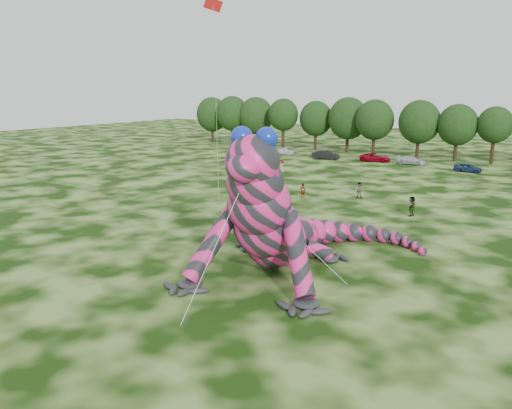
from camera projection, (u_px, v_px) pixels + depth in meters
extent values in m
plane|color=#16330A|center=(317.00, 278.00, 30.31)|extent=(240.00, 240.00, 0.00)
cube|color=red|center=(213.00, 5.00, 40.23)|extent=(1.33, 1.16, 1.17)
cylinder|color=silver|center=(216.00, 115.00, 44.88)|extent=(0.02, 0.02, 18.63)
cylinder|color=#382314|center=(219.00, 203.00, 49.50)|extent=(0.08, 0.08, 0.24)
imported|color=white|center=(284.00, 151.00, 86.72)|extent=(3.79, 1.66, 1.27)
imported|color=black|center=(326.00, 155.00, 80.87)|extent=(4.61, 2.14, 1.46)
imported|color=maroon|center=(375.00, 157.00, 78.40)|extent=(5.14, 3.07, 1.34)
imported|color=silver|center=(411.00, 160.00, 75.50)|extent=(4.35, 1.80, 1.26)
imported|color=navy|center=(468.00, 168.00, 68.53)|extent=(3.76, 1.78, 1.24)
imported|color=gray|center=(359.00, 190.00, 52.30)|extent=(0.97, 0.84, 1.70)
imported|color=gray|center=(303.00, 191.00, 52.15)|extent=(0.68, 0.67, 1.58)
imported|color=gray|center=(412.00, 206.00, 44.83)|extent=(0.88, 1.74, 1.80)
imported|color=gray|center=(281.00, 166.00, 67.70)|extent=(1.01, 0.77, 1.86)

